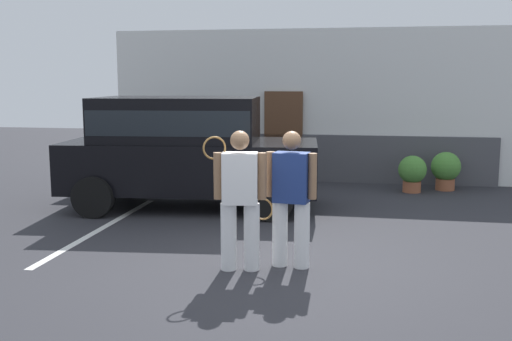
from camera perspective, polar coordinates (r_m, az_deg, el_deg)
name	(u,v)px	position (r m, az deg, el deg)	size (l,w,h in m)	color
ground_plane	(273,266)	(7.68, 1.62, -9.20)	(40.00, 40.00, 0.00)	#2D2D33
parking_stripe_0	(103,228)	(9.92, -14.47, -5.33)	(0.12, 4.40, 0.01)	silver
house_frontage	(316,110)	(14.03, 5.79, 5.79)	(9.72, 0.40, 3.53)	white
parked_suv	(186,146)	(11.02, -6.76, 2.31)	(4.76, 2.51, 2.05)	black
tennis_player_man	(240,198)	(7.33, -1.58, -2.67)	(0.78, 0.33, 1.75)	white
tennis_player_woman	(291,197)	(7.47, 3.36, -2.60)	(0.89, 0.32, 1.74)	white
potted_plant_by_porch	(412,172)	(12.98, 14.79, -0.13)	(0.59, 0.59, 0.78)	#9E5638
potted_plant_secondary	(446,169)	(13.43, 17.77, 0.14)	(0.63, 0.63, 0.83)	#9E5638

